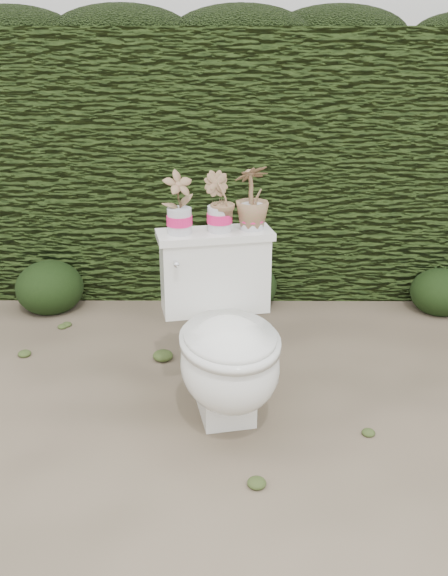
{
  "coord_description": "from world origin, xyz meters",
  "views": [
    {
      "loc": [
        -0.08,
        -2.59,
        1.59
      ],
      "look_at": [
        -0.09,
        -0.04,
        0.55
      ],
      "focal_mm": 40.0,
      "sensor_mm": 36.0,
      "label": 1
    }
  ],
  "objects_px": {
    "potted_plant_right": "(252,199)",
    "potted_plant_left": "(179,204)",
    "potted_plant_center": "(220,204)",
    "toilet": "(226,343)"
  },
  "relations": [
    {
      "from": "potted_plant_left",
      "to": "potted_plant_center",
      "type": "bearing_deg",
      "value": -16.96
    },
    {
      "from": "potted_plant_right",
      "to": "potted_plant_left",
      "type": "bearing_deg",
      "value": -20.56
    },
    {
      "from": "toilet",
      "to": "potted_plant_right",
      "type": "height_order",
      "value": "potted_plant_right"
    },
    {
      "from": "potted_plant_left",
      "to": "potted_plant_center",
      "type": "height_order",
      "value": "potted_plant_left"
    },
    {
      "from": "toilet",
      "to": "potted_plant_right",
      "type": "xyz_separation_m",
      "value": [
        0.11,
        0.27,
        0.55
      ]
    },
    {
      "from": "potted_plant_center",
      "to": "potted_plant_left",
      "type": "bearing_deg",
      "value": 27.83
    },
    {
      "from": "potted_plant_left",
      "to": "toilet",
      "type": "bearing_deg",
      "value": -74.59
    },
    {
      "from": "potted_plant_center",
      "to": "potted_plant_right",
      "type": "relative_size",
      "value": 0.91
    },
    {
      "from": "toilet",
      "to": "potted_plant_left",
      "type": "distance_m",
      "value": 0.62
    },
    {
      "from": "toilet",
      "to": "potted_plant_center",
      "type": "height_order",
      "value": "potted_plant_center"
    }
  ]
}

